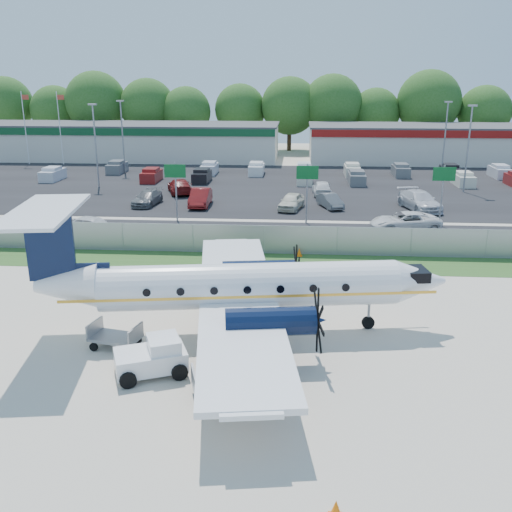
# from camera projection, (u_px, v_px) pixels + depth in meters

# --- Properties ---
(ground) EXTENTS (170.00, 170.00, 0.00)m
(ground) POSITION_uv_depth(u_px,v_px,m) (247.00, 342.00, 26.37)
(ground) COLOR beige
(ground) RESTS_ON ground
(grass_verge) EXTENTS (170.00, 4.00, 0.02)m
(grass_verge) POSITION_uv_depth(u_px,v_px,m) (263.00, 262.00, 37.79)
(grass_verge) COLOR #2D561E
(grass_verge) RESTS_ON ground
(access_road) EXTENTS (170.00, 8.00, 0.02)m
(access_road) POSITION_uv_depth(u_px,v_px,m) (268.00, 235.00, 44.46)
(access_road) COLOR black
(access_road) RESTS_ON ground
(parking_lot) EXTENTS (170.00, 32.00, 0.02)m
(parking_lot) POSITION_uv_depth(u_px,v_px,m) (278.00, 186.00, 64.45)
(parking_lot) COLOR black
(parking_lot) RESTS_ON ground
(perimeter_fence) EXTENTS (120.00, 0.06, 1.99)m
(perimeter_fence) POSITION_uv_depth(u_px,v_px,m) (264.00, 240.00, 39.40)
(perimeter_fence) COLOR gray
(perimeter_fence) RESTS_ON ground
(building_west) EXTENTS (46.40, 12.40, 5.24)m
(building_west) POSITION_uv_depth(u_px,v_px,m) (125.00, 141.00, 86.26)
(building_west) COLOR silver
(building_west) RESTS_ON ground
(building_east) EXTENTS (44.40, 12.40, 5.24)m
(building_east) POSITION_uv_depth(u_px,v_px,m) (462.00, 143.00, 82.80)
(building_east) COLOR silver
(building_east) RESTS_ON ground
(sign_left) EXTENTS (1.80, 0.26, 5.00)m
(sign_left) POSITION_uv_depth(u_px,v_px,m) (175.00, 179.00, 47.66)
(sign_left) COLOR gray
(sign_left) RESTS_ON ground
(sign_mid) EXTENTS (1.80, 0.26, 5.00)m
(sign_mid) POSITION_uv_depth(u_px,v_px,m) (307.00, 181.00, 46.90)
(sign_mid) COLOR gray
(sign_mid) RESTS_ON ground
(sign_right) EXTENTS (1.80, 0.26, 5.00)m
(sign_right) POSITION_uv_depth(u_px,v_px,m) (443.00, 182.00, 46.13)
(sign_right) COLOR gray
(sign_right) RESTS_ON ground
(flagpole_west) EXTENTS (1.06, 0.12, 10.00)m
(flagpole_west) POSITION_uv_depth(u_px,v_px,m) (25.00, 124.00, 79.54)
(flagpole_west) COLOR white
(flagpole_west) RESTS_ON ground
(flagpole_east) EXTENTS (1.06, 0.12, 10.00)m
(flagpole_east) POSITION_uv_depth(u_px,v_px,m) (60.00, 124.00, 79.20)
(flagpole_east) COLOR white
(flagpole_east) RESTS_ON ground
(light_pole_nw) EXTENTS (0.90, 0.35, 9.09)m
(light_pole_nw) POSITION_uv_depth(u_px,v_px,m) (95.00, 140.00, 62.38)
(light_pole_nw) COLOR gray
(light_pole_nw) RESTS_ON ground
(light_pole_ne) EXTENTS (0.90, 0.35, 9.09)m
(light_pole_ne) POSITION_uv_depth(u_px,v_px,m) (469.00, 143.00, 59.61)
(light_pole_ne) COLOR gray
(light_pole_ne) RESTS_ON ground
(light_pole_sw) EXTENTS (0.90, 0.35, 9.09)m
(light_pole_sw) POSITION_uv_depth(u_px,v_px,m) (122.00, 132.00, 71.90)
(light_pole_sw) COLOR gray
(light_pole_sw) RESTS_ON ground
(light_pole_se) EXTENTS (0.90, 0.35, 9.09)m
(light_pole_se) POSITION_uv_depth(u_px,v_px,m) (445.00, 134.00, 69.13)
(light_pole_se) COLOR gray
(light_pole_se) RESTS_ON ground
(tree_line) EXTENTS (112.00, 6.00, 14.00)m
(tree_line) POSITION_uv_depth(u_px,v_px,m) (285.00, 150.00, 96.83)
(tree_line) COLOR #265318
(tree_line) RESTS_ON ground
(aircraft) EXTENTS (20.19, 19.83, 6.18)m
(aircraft) POSITION_uv_depth(u_px,v_px,m) (240.00, 286.00, 26.65)
(aircraft) COLOR white
(aircraft) RESTS_ON ground
(pushback_tug) EXTENTS (3.29, 2.91, 1.54)m
(pushback_tug) POSITION_uv_depth(u_px,v_px,m) (154.00, 357.00, 23.38)
(pushback_tug) COLOR white
(pushback_tug) RESTS_ON ground
(baggage_cart_near) EXTENTS (2.43, 1.77, 1.15)m
(baggage_cart_near) POSITION_uv_depth(u_px,v_px,m) (115.00, 337.00, 25.66)
(baggage_cart_near) COLOR gray
(baggage_cart_near) RESTS_ON ground
(baggage_cart_far) EXTENTS (2.57, 1.96, 1.20)m
(baggage_cart_far) POSITION_uv_depth(u_px,v_px,m) (223.00, 383.00, 21.69)
(baggage_cart_far) COLOR gray
(baggage_cart_far) RESTS_ON ground
(cone_port_wing) EXTENTS (0.40, 0.40, 0.57)m
(cone_port_wing) POSITION_uv_depth(u_px,v_px,m) (336.00, 509.00, 15.74)
(cone_port_wing) COLOR #FF6B08
(cone_port_wing) RESTS_ON ground
(cone_starboard_wing) EXTENTS (0.41, 0.41, 0.58)m
(cone_starboard_wing) POSITION_uv_depth(u_px,v_px,m) (299.00, 252.00, 39.00)
(cone_starboard_wing) COLOR #FF6B08
(cone_starboard_wing) RESTS_ON ground
(road_car_west) EXTENTS (5.00, 3.16, 1.59)m
(road_car_west) POSITION_uv_depth(u_px,v_px,m) (95.00, 236.00, 44.00)
(road_car_west) COLOR silver
(road_car_west) RESTS_ON ground
(road_car_mid) EXTENTS (5.88, 3.40, 1.54)m
(road_car_mid) POSITION_uv_depth(u_px,v_px,m) (404.00, 231.00, 45.52)
(road_car_mid) COLOR silver
(road_car_mid) RESTS_ON ground
(parked_car_a) EXTENTS (2.43, 4.90, 1.37)m
(parked_car_a) POSITION_uv_depth(u_px,v_px,m) (148.00, 205.00, 54.86)
(parked_car_a) COLOR #595B5E
(parked_car_a) RESTS_ON ground
(parked_car_b) EXTENTS (1.88, 5.03, 1.64)m
(parked_car_b) POSITION_uv_depth(u_px,v_px,m) (201.00, 206.00, 54.48)
(parked_car_b) COLOR maroon
(parked_car_b) RESTS_ON ground
(parked_car_c) EXTENTS (2.77, 4.70, 1.50)m
(parked_car_c) POSITION_uv_depth(u_px,v_px,m) (291.00, 209.00, 53.09)
(parked_car_c) COLOR beige
(parked_car_c) RESTS_ON ground
(parked_car_d) EXTENTS (2.60, 4.21, 1.31)m
(parked_car_d) POSITION_uv_depth(u_px,v_px,m) (330.00, 208.00, 53.76)
(parked_car_d) COLOR #595B5E
(parked_car_d) RESTS_ON ground
(parked_car_e) EXTENTS (3.78, 6.35, 1.72)m
(parked_car_e) POSITION_uv_depth(u_px,v_px,m) (419.00, 210.00, 52.90)
(parked_car_e) COLOR silver
(parked_car_e) RESTS_ON ground
(parked_car_f) EXTENTS (3.75, 5.74, 1.55)m
(parked_car_f) POSITION_uv_depth(u_px,v_px,m) (180.00, 193.00, 60.47)
(parked_car_f) COLOR maroon
(parked_car_f) RESTS_ON ground
(parked_car_g) EXTENTS (2.01, 4.62, 1.55)m
(parked_car_g) POSITION_uv_depth(u_px,v_px,m) (322.00, 195.00, 59.53)
(parked_car_g) COLOR silver
(parked_car_g) RESTS_ON ground
(far_parking_rows) EXTENTS (56.00, 10.00, 1.60)m
(far_parking_rows) POSITION_uv_depth(u_px,v_px,m) (279.00, 179.00, 69.21)
(far_parking_rows) COLOR gray
(far_parking_rows) RESTS_ON ground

